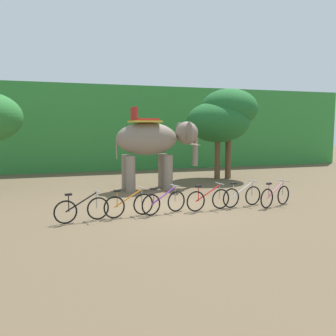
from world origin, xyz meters
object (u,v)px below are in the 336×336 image
at_px(bike_orange, 129,205).
at_px(bike_red, 208,199).
at_px(bike_pink, 275,196).
at_px(tree_center_left, 229,109).
at_px(tree_far_left, 218,122).
at_px(elephant, 154,142).
at_px(bike_black, 82,209).
at_px(bike_purple, 164,202).
at_px(bike_white, 242,196).

xyz_separation_m(bike_orange, bike_red, (2.80, 0.05, 0.00)).
bearing_deg(bike_pink, tree_center_left, 76.15).
distance_m(tree_center_left, bike_pink, 8.14).
height_order(tree_far_left, bike_red, tree_far_left).
height_order(elephant, bike_red, elephant).
relative_size(bike_black, bike_purple, 1.02).
bearing_deg(bike_pink, bike_white, 163.00).
bearing_deg(tree_center_left, bike_white, -113.25).
distance_m(tree_far_left, bike_black, 11.10).
relative_size(elephant, bike_purple, 2.52).
bearing_deg(bike_purple, tree_center_left, 49.56).
distance_m(tree_far_left, bike_purple, 9.19).
bearing_deg(bike_pink, bike_purple, 177.58).
height_order(tree_center_left, bike_white, tree_center_left).
height_order(bike_black, bike_red, same).
xyz_separation_m(tree_far_left, bike_purple, (-5.28, -6.99, -2.78)).
distance_m(elephant, bike_black, 6.58).
bearing_deg(bike_orange, elephant, 65.94).
bearing_deg(bike_purple, bike_pink, -2.42).
bearing_deg(bike_pink, bike_black, -179.48).
xyz_separation_m(bike_white, bike_pink, (1.16, -0.35, 0.00)).
distance_m(tree_center_left, bike_purple, 9.80).
bearing_deg(bike_black, tree_center_left, 39.92).
xyz_separation_m(bike_red, bike_pink, (2.56, -0.18, 0.00)).
distance_m(elephant, bike_white, 5.44).
bearing_deg(bike_purple, elephant, 78.25).
relative_size(elephant, bike_pink, 2.58).
xyz_separation_m(tree_far_left, bike_red, (-3.67, -6.99, -2.78)).
bearing_deg(bike_orange, bike_red, 0.96).
xyz_separation_m(bike_orange, bike_white, (4.21, 0.22, 0.00)).
distance_m(tree_far_left, bike_white, 7.70).
distance_m(bike_orange, bike_red, 2.80).
distance_m(bike_black, bike_red, 4.29).
bearing_deg(bike_white, bike_orange, -176.96).
relative_size(bike_black, bike_pink, 1.04).
xyz_separation_m(bike_black, bike_pink, (6.85, 0.06, 0.00)).
relative_size(tree_center_left, bike_pink, 3.10).
relative_size(bike_purple, bike_white, 0.98).
bearing_deg(bike_black, bike_orange, 7.38).
relative_size(bike_orange, bike_purple, 1.02).
xyz_separation_m(tree_far_left, elephant, (-4.26, -2.10, -0.96)).
relative_size(tree_center_left, bike_black, 2.97).
relative_size(elephant, bike_black, 2.48).
bearing_deg(bike_orange, tree_center_left, 44.54).
bearing_deg(bike_red, bike_white, 7.13).
bearing_deg(tree_far_left, bike_red, -117.70).
xyz_separation_m(elephant, bike_black, (-3.69, -5.13, -1.82)).
distance_m(tree_center_left, bike_black, 11.76).
height_order(tree_far_left, bike_pink, tree_far_left).
bearing_deg(tree_center_left, bike_orange, -135.46).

